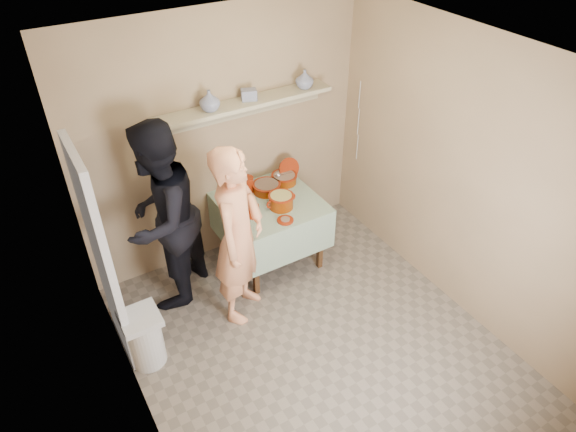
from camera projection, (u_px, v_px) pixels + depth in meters
ground at (316, 348)px, 4.64m from camera, size 3.50×3.50×0.00m
tile_panel at (103, 259)px, 4.10m from camera, size 0.06×0.70×2.00m
plate_stack_a at (232, 188)px, 5.21m from camera, size 0.14×0.14×0.18m
plate_stack_b at (247, 184)px, 5.27m from camera, size 0.14×0.14×0.17m
bowl_stack at (253, 211)px, 4.94m from camera, size 0.12×0.12×0.12m
empty_bowl at (240, 201)px, 5.14m from camera, size 0.19×0.19×0.06m
propped_lid at (289, 168)px, 5.46m from camera, size 0.24×0.10×0.23m
vase_right at (305, 79)px, 5.02m from camera, size 0.19×0.19×0.19m
vase_left at (210, 101)px, 4.60m from camera, size 0.26×0.26×0.19m
ceramic_box at (249, 95)px, 4.82m from camera, size 0.17×0.14×0.10m
person_cook at (239, 237)px, 4.51m from camera, size 0.76×0.75×1.78m
person_helper at (161, 218)px, 4.64m from camera, size 1.16×1.15×1.88m
room_shell at (324, 202)px, 3.68m from camera, size 3.04×3.54×2.62m
serving_table at (270, 211)px, 5.25m from camera, size 0.97×0.97×0.76m
cazuela_meat_a at (267, 187)px, 5.28m from camera, size 0.30×0.30×0.10m
cazuela_meat_b at (284, 178)px, 5.42m from camera, size 0.28×0.28×0.10m
ladle at (279, 175)px, 5.37m from camera, size 0.08×0.26×0.19m
cazuela_rice at (281, 200)px, 5.04m from camera, size 0.33×0.25×0.14m
front_plate at (285, 220)px, 4.90m from camera, size 0.16×0.16×0.03m
wall_shelf at (244, 105)px, 4.87m from camera, size 1.80×0.25×0.21m
trash_bin at (145, 338)px, 4.37m from camera, size 0.32×0.32×0.56m
electrical_cord at (358, 122)px, 5.53m from camera, size 0.01×0.05×0.90m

